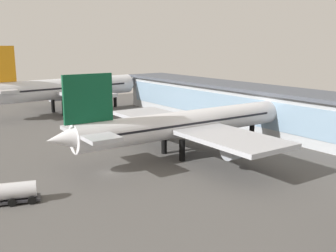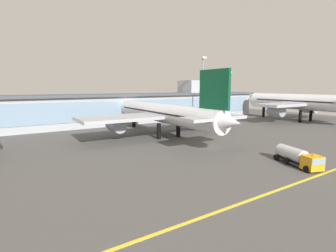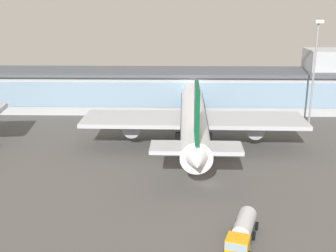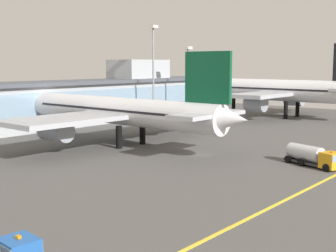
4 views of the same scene
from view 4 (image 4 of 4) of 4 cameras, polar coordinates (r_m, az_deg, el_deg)
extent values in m
plane|color=#514F4C|center=(76.53, 4.15, -3.49)|extent=(180.00, 180.00, 0.00)
cube|color=yellow|center=(66.49, 19.83, -5.62)|extent=(144.00, 0.50, 0.01)
cube|color=#ADB2B7|center=(109.58, -16.14, 2.18)|extent=(122.91, 12.00, 9.85)
cube|color=#84A3BC|center=(104.60, -14.28, 2.27)|extent=(117.99, 0.20, 6.30)
cube|color=#4C515B|center=(109.24, -16.24, 4.96)|extent=(125.91, 14.00, 0.80)
cube|color=#ADB2B7|center=(134.72, -3.60, 6.79)|extent=(16.00, 10.00, 6.00)
cylinder|color=black|center=(81.97, -6.00, -1.37)|extent=(1.10, 1.10, 3.96)
cylinder|color=black|center=(86.11, -3.13, -0.91)|extent=(1.10, 1.10, 3.96)
cylinder|color=black|center=(100.20, -13.20, 0.10)|extent=(1.10, 1.10, 3.96)
cylinder|color=silver|center=(86.15, -6.31, 1.88)|extent=(5.67, 46.59, 4.95)
cone|color=silver|center=(105.53, -15.54, 2.69)|extent=(4.77, 4.53, 4.70)
cone|color=silver|center=(70.06, 7.80, 0.86)|extent=(4.29, 5.51, 4.21)
cube|color=#84A3BC|center=(102.70, -14.51, 3.08)|extent=(3.77, 3.52, 1.49)
cube|color=black|center=(86.12, -6.31, 2.13)|extent=(5.60, 39.15, 0.40)
cube|color=#B7BAC1|center=(86.21, -6.30, 1.47)|extent=(44.00, 11.84, 0.79)
cylinder|color=#999EA8|center=(80.00, -13.53, -0.58)|extent=(3.56, 6.10, 3.47)
cylinder|color=#999EA8|center=(96.29, -1.63, 0.98)|extent=(3.56, 6.10, 3.47)
cube|color=#0C4C2D|center=(72.16, 4.86, 5.93)|extent=(0.72, 8.38, 7.92)
cube|color=#B7BAC1|center=(72.55, 4.81, 1.43)|extent=(14.10, 5.33, 0.63)
cylinder|color=black|center=(129.31, 14.17, 1.89)|extent=(1.10, 1.10, 4.74)
cylinder|color=black|center=(135.70, 15.51, 2.10)|extent=(1.10, 1.10, 4.74)
cylinder|color=black|center=(141.61, 8.00, 2.52)|extent=(1.10, 1.10, 4.74)
cylinder|color=white|center=(133.57, 13.66, 4.25)|extent=(6.51, 40.90, 5.93)
cone|color=white|center=(144.96, 5.80, 4.67)|extent=(5.71, 5.42, 5.63)
cube|color=#84A3BC|center=(142.99, 6.93, 5.03)|extent=(4.51, 4.21, 1.78)
cube|color=black|center=(133.55, 13.67, 4.44)|extent=(6.47, 34.37, 0.47)
cube|color=#B7BAC1|center=(133.61, 13.65, 3.93)|extent=(40.68, 10.37, 0.95)
cylinder|color=#999EA8|center=(124.51, 10.64, 2.68)|extent=(4.23, 5.36, 4.15)
cylinder|color=#999EA8|center=(144.58, 15.15, 3.21)|extent=(4.23, 5.36, 4.15)
cylinder|color=black|center=(67.72, 18.73, -4.87)|extent=(0.62, 1.14, 1.10)
cylinder|color=black|center=(72.49, 17.26, -4.00)|extent=(0.62, 1.14, 1.10)
cylinder|color=black|center=(70.56, 15.89, -4.26)|extent=(0.62, 1.14, 1.10)
cylinder|color=black|center=(74.11, 15.78, -3.70)|extent=(0.62, 1.14, 1.10)
cylinder|color=black|center=(72.22, 14.40, -3.94)|extent=(0.62, 1.14, 1.10)
cube|color=#2D2D33|center=(71.42, 16.69, -4.23)|extent=(4.56, 7.91, 0.30)
cube|color=orange|center=(68.72, 19.27, -3.99)|extent=(3.19, 3.03, 2.20)
cube|color=#84A3BC|center=(68.62, 19.29, -3.59)|extent=(3.12, 3.08, 0.88)
cylinder|color=silver|center=(71.52, 16.40, -3.14)|extent=(3.91, 6.02, 2.30)
cube|color=orange|center=(68.49, 19.31, -2.99)|extent=(0.30, 0.40, 0.20)
cube|color=#84A3BC|center=(35.58, -17.76, -13.86)|extent=(2.63, 2.69, 0.88)
cube|color=orange|center=(35.33, -17.81, -12.75)|extent=(0.30, 0.40, 0.20)
cylinder|color=gray|center=(116.59, -1.80, 6.11)|extent=(0.44, 0.44, 23.37)
cube|color=silver|center=(116.90, -1.82, 12.01)|extent=(1.80, 1.80, 0.70)
cylinder|color=gray|center=(124.74, 2.40, 5.08)|extent=(0.44, 0.44, 18.50)
cube|color=silver|center=(124.69, 2.43, 9.49)|extent=(1.80, 1.80, 0.70)
camera|label=1|loc=(118.89, 32.70, 9.66)|focal=41.85mm
camera|label=2|loc=(23.35, 32.04, 2.65)|focal=27.56mm
camera|label=3|loc=(61.54, 61.66, 17.21)|focal=46.10mm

